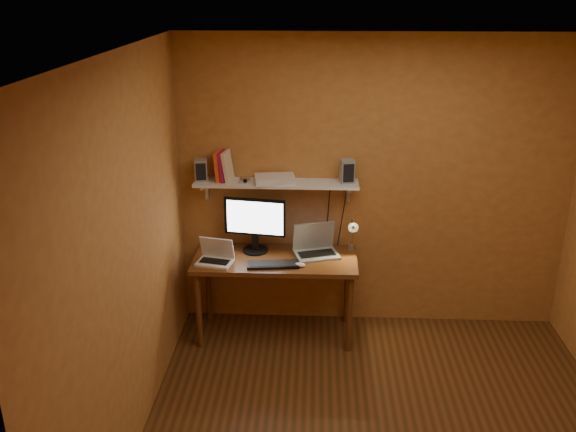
{
  "coord_description": "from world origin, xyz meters",
  "views": [
    {
      "loc": [
        -0.51,
        -3.46,
        2.97
      ],
      "look_at": [
        -0.73,
        1.18,
        1.18
      ],
      "focal_mm": 38.0,
      "sensor_mm": 36.0,
      "label": 1
    }
  ],
  "objects_px": {
    "laptop": "(315,246)",
    "router": "(275,179)",
    "netbook": "(216,256)",
    "desk_lamp": "(352,231)",
    "keyboard": "(273,265)",
    "shelf_camera": "(245,180)",
    "wall_shelf": "(276,183)",
    "speaker_left": "(201,170)",
    "desk": "(275,267)",
    "speaker_right": "(347,171)",
    "mouse": "(300,265)",
    "monitor": "(255,222)"
  },
  "relations": [
    {
      "from": "speaker_right",
      "to": "mouse",
      "type": "bearing_deg",
      "value": -147.36
    },
    {
      "from": "shelf_camera",
      "to": "monitor",
      "type": "bearing_deg",
      "value": -0.26
    },
    {
      "from": "wall_shelf",
      "to": "mouse",
      "type": "distance_m",
      "value": 0.72
    },
    {
      "from": "laptop",
      "to": "keyboard",
      "type": "distance_m",
      "value": 0.44
    },
    {
      "from": "shelf_camera",
      "to": "netbook",
      "type": "bearing_deg",
      "value": -134.65
    },
    {
      "from": "netbook",
      "to": "router",
      "type": "distance_m",
      "value": 0.82
    },
    {
      "from": "wall_shelf",
      "to": "netbook",
      "type": "relative_size",
      "value": 4.28
    },
    {
      "from": "mouse",
      "to": "speaker_left",
      "type": "relative_size",
      "value": 0.5
    },
    {
      "from": "desk",
      "to": "monitor",
      "type": "relative_size",
      "value": 2.61
    },
    {
      "from": "netbook",
      "to": "keyboard",
      "type": "bearing_deg",
      "value": 5.75
    },
    {
      "from": "wall_shelf",
      "to": "laptop",
      "type": "bearing_deg",
      "value": -14.73
    },
    {
      "from": "desk",
      "to": "shelf_camera",
      "type": "height_order",
      "value": "shelf_camera"
    },
    {
      "from": "desk",
      "to": "keyboard",
      "type": "bearing_deg",
      "value": -92.42
    },
    {
      "from": "wall_shelf",
      "to": "mouse",
      "type": "height_order",
      "value": "wall_shelf"
    },
    {
      "from": "netbook",
      "to": "keyboard",
      "type": "xyz_separation_m",
      "value": [
        0.49,
        -0.05,
        -0.05
      ]
    },
    {
      "from": "netbook",
      "to": "desk",
      "type": "bearing_deg",
      "value": 23.73
    },
    {
      "from": "laptop",
      "to": "desk_lamp",
      "type": "bearing_deg",
      "value": -12.66
    },
    {
      "from": "speaker_right",
      "to": "desk",
      "type": "bearing_deg",
      "value": -172.41
    },
    {
      "from": "keyboard",
      "to": "speaker_left",
      "type": "bearing_deg",
      "value": 145.7
    },
    {
      "from": "mouse",
      "to": "speaker_right",
      "type": "xyz_separation_m",
      "value": [
        0.38,
        0.36,
        0.71
      ]
    },
    {
      "from": "keyboard",
      "to": "mouse",
      "type": "distance_m",
      "value": 0.22
    },
    {
      "from": "desk",
      "to": "mouse",
      "type": "bearing_deg",
      "value": -36.78
    },
    {
      "from": "wall_shelf",
      "to": "desk_lamp",
      "type": "relative_size",
      "value": 3.73
    },
    {
      "from": "desk",
      "to": "speaker_right",
      "type": "xyz_separation_m",
      "value": [
        0.6,
        0.2,
        0.81
      ]
    },
    {
      "from": "monitor",
      "to": "speaker_left",
      "type": "height_order",
      "value": "speaker_left"
    },
    {
      "from": "speaker_left",
      "to": "desk",
      "type": "bearing_deg",
      "value": -25.51
    },
    {
      "from": "laptop",
      "to": "keyboard",
      "type": "xyz_separation_m",
      "value": [
        -0.35,
        -0.26,
        -0.06
      ]
    },
    {
      "from": "mouse",
      "to": "desk_lamp",
      "type": "relative_size",
      "value": 0.25
    },
    {
      "from": "wall_shelf",
      "to": "shelf_camera",
      "type": "distance_m",
      "value": 0.27
    },
    {
      "from": "desk_lamp",
      "to": "router",
      "type": "bearing_deg",
      "value": 175.45
    },
    {
      "from": "shelf_camera",
      "to": "speaker_left",
      "type": "bearing_deg",
      "value": 171.29
    },
    {
      "from": "router",
      "to": "desk_lamp",
      "type": "bearing_deg",
      "value": -4.55
    },
    {
      "from": "netbook",
      "to": "speaker_left",
      "type": "xyz_separation_m",
      "value": [
        -0.14,
        0.3,
        0.66
      ]
    },
    {
      "from": "monitor",
      "to": "netbook",
      "type": "bearing_deg",
      "value": -133.71
    },
    {
      "from": "speaker_left",
      "to": "monitor",
      "type": "bearing_deg",
      "value": -15.95
    },
    {
      "from": "laptop",
      "to": "keyboard",
      "type": "bearing_deg",
      "value": -159.85
    },
    {
      "from": "laptop",
      "to": "router",
      "type": "xyz_separation_m",
      "value": [
        -0.35,
        0.08,
        0.58
      ]
    },
    {
      "from": "netbook",
      "to": "desk_lamp",
      "type": "relative_size",
      "value": 0.87
    },
    {
      "from": "wall_shelf",
      "to": "laptop",
      "type": "height_order",
      "value": "wall_shelf"
    },
    {
      "from": "shelf_camera",
      "to": "laptop",
      "type": "bearing_deg",
      "value": -3.05
    },
    {
      "from": "laptop",
      "to": "shelf_camera",
      "type": "bearing_deg",
      "value": 160.33
    },
    {
      "from": "speaker_left",
      "to": "speaker_right",
      "type": "xyz_separation_m",
      "value": [
        1.24,
        0.0,
        0.01
      ]
    },
    {
      "from": "netbook",
      "to": "speaker_left",
      "type": "relative_size",
      "value": 1.73
    },
    {
      "from": "monitor",
      "to": "desk_lamp",
      "type": "height_order",
      "value": "monitor"
    },
    {
      "from": "keyboard",
      "to": "desk_lamp",
      "type": "bearing_deg",
      "value": 17.66
    },
    {
      "from": "desk_lamp",
      "to": "speaker_right",
      "type": "distance_m",
      "value": 0.53
    },
    {
      "from": "keyboard",
      "to": "shelf_camera",
      "type": "bearing_deg",
      "value": 125.41
    },
    {
      "from": "mouse",
      "to": "keyboard",
      "type": "bearing_deg",
      "value": -171.65
    },
    {
      "from": "speaker_left",
      "to": "speaker_right",
      "type": "height_order",
      "value": "speaker_right"
    },
    {
      "from": "netbook",
      "to": "mouse",
      "type": "xyz_separation_m",
      "value": [
        0.71,
        -0.06,
        -0.04
      ]
    }
  ]
}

